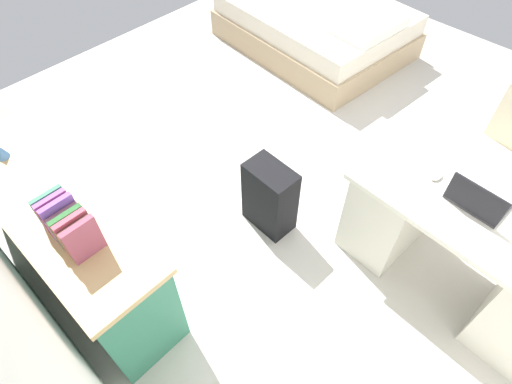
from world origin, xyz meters
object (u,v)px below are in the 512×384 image
(desk, at_px, (460,248))
(computer_mouse, at_px, (437,175))
(suitcase_black, at_px, (270,197))
(bed, at_px, (316,26))
(credenza, at_px, (65,236))
(office_chair, at_px, (497,165))
(laptop, at_px, (477,200))

(desk, xyz_separation_m, computer_mouse, (0.33, -0.06, 0.37))
(computer_mouse, bearing_deg, suitcase_black, 33.79)
(bed, bearing_deg, credenza, 100.92)
(desk, distance_m, computer_mouse, 0.50)
(desk, xyz_separation_m, bed, (2.47, -1.69, -0.15))
(credenza, bearing_deg, bed, -79.08)
(desk, height_order, bed, desk)
(office_chair, xyz_separation_m, suitcase_black, (1.04, 1.26, -0.14))
(office_chair, xyz_separation_m, bed, (2.33, -0.88, -0.18))
(suitcase_black, xyz_separation_m, computer_mouse, (-0.85, -0.51, 0.48))
(suitcase_black, distance_m, computer_mouse, 1.10)
(credenza, height_order, computer_mouse, credenza)
(computer_mouse, bearing_deg, desk, 172.32)
(bed, height_order, computer_mouse, computer_mouse)
(bed, xyz_separation_m, suitcase_black, (-1.30, 2.14, 0.04))
(laptop, bearing_deg, bed, -34.96)
(desk, relative_size, credenza, 0.82)
(office_chair, distance_m, suitcase_black, 1.64)
(suitcase_black, height_order, laptop, laptop)
(office_chair, height_order, credenza, office_chair)
(credenza, relative_size, laptop, 5.63)
(office_chair, relative_size, computer_mouse, 9.40)
(credenza, xyz_separation_m, computer_mouse, (-1.50, -1.71, 0.36))
(office_chair, height_order, suitcase_black, office_chair)
(credenza, xyz_separation_m, bed, (0.64, -3.34, -0.16))
(office_chair, bearing_deg, suitcase_black, 50.66)
(desk, xyz_separation_m, credenza, (1.83, 1.65, 0.01))
(suitcase_black, bearing_deg, desk, -156.47)
(office_chair, relative_size, credenza, 0.52)
(suitcase_black, bearing_deg, bed, -56.38)
(office_chair, relative_size, bed, 0.47)
(desk, distance_m, bed, 3.00)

